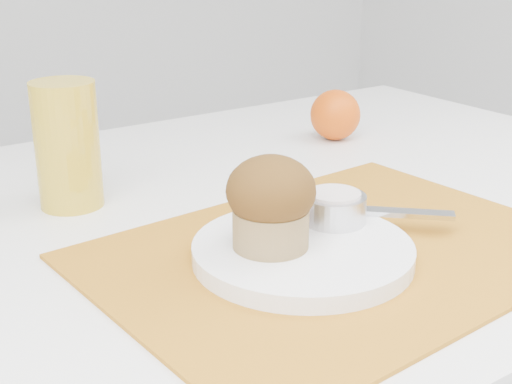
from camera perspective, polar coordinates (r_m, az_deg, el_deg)
placemat at (r=0.72m, az=6.51°, el=-4.76°), size 0.50×0.38×0.00m
plate at (r=0.69m, az=3.76°, el=-4.78°), size 0.22×0.22×0.02m
ramekin at (r=0.74m, az=6.26°, el=-1.31°), size 0.07×0.07×0.03m
cream at (r=0.73m, az=6.30°, el=-0.26°), size 0.07×0.07×0.01m
raspberry_near at (r=0.73m, az=2.35°, el=-1.84°), size 0.02×0.02×0.02m
raspberry_far at (r=0.75m, az=4.22°, el=-1.34°), size 0.02×0.02×0.02m
butter_knife at (r=0.77m, az=7.66°, el=-1.44°), size 0.17×0.16×0.01m
orange at (r=1.10m, az=6.36°, el=6.15°), size 0.08×0.08×0.08m
juice_glass at (r=0.85m, az=-14.86°, el=3.64°), size 0.09×0.09×0.15m
muffin at (r=0.67m, az=1.20°, el=-0.79°), size 0.09×0.09×0.09m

